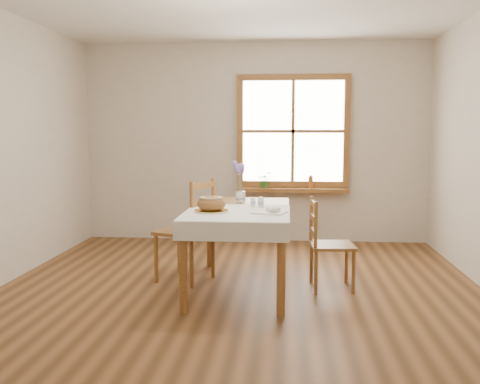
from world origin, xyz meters
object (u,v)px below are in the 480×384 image
at_px(chair_left, 185,230).
at_px(flower_vase, 241,197).
at_px(chair_right, 332,244).
at_px(bread_plate, 211,211).
at_px(dining_table, 240,217).

height_order(chair_left, flower_vase, chair_left).
xyz_separation_m(chair_right, flower_vase, (-0.88, 0.32, 0.38)).
bearing_deg(bread_plate, chair_right, 18.41).
bearing_deg(flower_vase, chair_left, -162.66).
xyz_separation_m(dining_table, chair_left, (-0.56, 0.20, -0.17)).
relative_size(bread_plate, flower_vase, 2.71).
xyz_separation_m(dining_table, bread_plate, (-0.22, -0.31, 0.10)).
bearing_deg(bread_plate, flower_vase, 73.93).
relative_size(dining_table, flower_vase, 14.95).
bearing_deg(dining_table, chair_left, 160.36).
height_order(dining_table, chair_right, chair_right).
bearing_deg(chair_left, chair_right, 105.73).
relative_size(dining_table, bread_plate, 5.52).
distance_m(chair_left, bread_plate, 0.67).
relative_size(dining_table, chair_right, 1.90).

